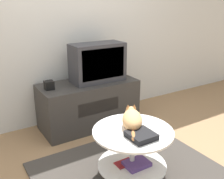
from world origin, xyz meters
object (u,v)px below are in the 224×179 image
Objects in this scene: speaker at (49,85)px; dvd_box at (141,135)px; tv at (98,62)px; cat at (132,119)px.

dvd_box is at bearing -75.77° from speaker.
tv is 6.67× the size of speaker.
cat is (-0.24, -1.05, -0.27)m from tv.
speaker is 0.21× the size of cat.
tv reaches higher than speaker.
tv is at bearing 20.60° from cat.
dvd_box is at bearing -163.20° from cat.
tv reaches higher than dvd_box.
tv is 1.34m from dvd_box.
tv is at bearing -0.62° from speaker.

